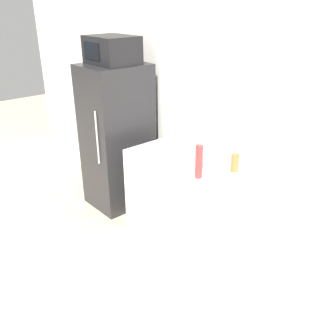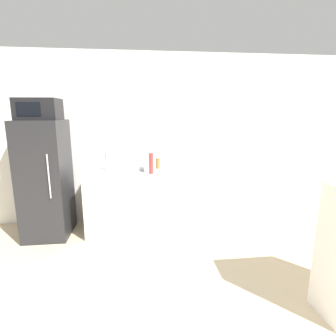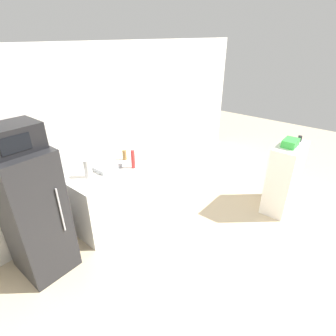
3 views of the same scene
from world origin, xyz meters
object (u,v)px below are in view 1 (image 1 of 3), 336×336
Objects in this scene: refrigerator at (117,138)px; paper_towel_roll at (175,136)px; microwave at (112,50)px; bottle_short at (235,163)px; bottle_tall at (199,162)px.

refrigerator is 0.89m from paper_towel_roll.
microwave is 1.75m from bottle_short.
bottle_tall is at bearing -110.02° from bottle_short.
refrigerator reaches higher than paper_towel_roll.
bottle_tall reaches higher than paper_towel_roll.
refrigerator is at bearing 172.80° from bottle_tall.
bottle_tall is 0.65m from paper_towel_roll.
bottle_short is at bearing 4.96° from microwave.
refrigerator is 1.58m from bottle_short.
refrigerator reaches higher than bottle_tall.
paper_towel_roll is (-0.71, -0.04, 0.05)m from bottle_short.
microwave is 1.84× the size of bottle_tall.
refrigerator is at bearing 72.01° from microwave.
refrigerator is 10.50× the size of bottle_short.
microwave reaches higher than bottle_short.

